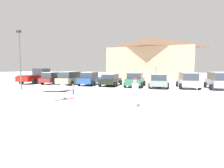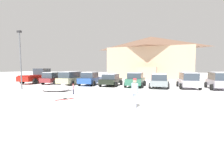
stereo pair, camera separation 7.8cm
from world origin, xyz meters
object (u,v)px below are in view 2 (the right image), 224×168
at_px(parked_maroon_van, 55,77).
at_px(lamp_post, 20,57).
at_px(parked_black_sedan, 111,80).
at_px(parked_white_suv, 188,80).
at_px(parked_blue_hatchback, 90,79).
at_px(pickup_truck, 38,76).
at_px(pair_of_skis, 65,99).
at_px(skier_adult_in_blue_parka, 135,91).
at_px(parked_silver_wagon, 219,80).
at_px(plowed_snow_pile, 56,88).
at_px(parked_green_coupe, 136,80).
at_px(ski_lodge, 151,57).
at_px(parked_beige_suv, 71,78).
at_px(parked_grey_wagon, 160,80).
at_px(skier_child_in_pink_snowsuit, 73,88).

relative_size(parked_maroon_van, lamp_post, 0.78).
bearing_deg(parked_black_sedan, parked_white_suv, 2.43).
distance_m(parked_blue_hatchback, parked_white_suv, 11.80).
height_order(pickup_truck, pair_of_skis, pickup_truck).
bearing_deg(pair_of_skis, parked_maroon_van, 129.26).
bearing_deg(skier_adult_in_blue_parka, pair_of_skis, 168.49).
xyz_separation_m(pair_of_skis, lamp_post, (-7.53, 3.59, 3.33)).
height_order(parked_blue_hatchback, parked_silver_wagon, parked_silver_wagon).
xyz_separation_m(pair_of_skis, plowed_snow_pile, (-3.46, 3.71, 0.27)).
bearing_deg(parked_green_coupe, plowed_snow_pile, -137.33).
xyz_separation_m(ski_lodge, parked_green_coupe, (0.22, -18.47, -3.67)).
xyz_separation_m(parked_maroon_van, pickup_truck, (-3.21, 0.42, 0.10)).
height_order(parked_maroon_van, parked_blue_hatchback, parked_blue_hatchback).
distance_m(parked_maroon_van, parked_black_sedan, 8.48).
height_order(parked_maroon_van, parked_green_coupe, parked_green_coupe).
xyz_separation_m(parked_silver_wagon, plowed_snow_pile, (-15.45, -6.51, -0.66)).
distance_m(parked_beige_suv, parked_black_sedan, 5.57).
distance_m(pickup_truck, skier_adult_in_blue_parka, 20.46).
distance_m(parked_green_coupe, pair_of_skis, 10.43).
distance_m(parked_maroon_van, parked_beige_suv, 2.94).
relative_size(ski_lodge, pair_of_skis, 13.60).
distance_m(parked_blue_hatchback, parked_grey_wagon, 8.75).
bearing_deg(parked_blue_hatchback, parked_white_suv, 1.26).
relative_size(parked_silver_wagon, pair_of_skis, 3.26).
bearing_deg(parked_maroon_van, pickup_truck, 172.63).
distance_m(skier_child_in_pink_snowsuit, pair_of_skis, 2.47).
xyz_separation_m(skier_child_in_pink_snowsuit, pair_of_skis, (0.68, -2.33, -0.48)).
bearing_deg(parked_beige_suv, parked_silver_wagon, 1.37).
distance_m(parked_black_sedan, skier_child_in_pink_snowsuit, 7.69).
xyz_separation_m(parked_black_sedan, parked_silver_wagon, (11.86, 0.24, 0.18)).
distance_m(ski_lodge, parked_maroon_van, 21.70).
bearing_deg(pair_of_skis, parked_black_sedan, 89.26).
bearing_deg(parked_beige_suv, parked_white_suv, 2.19).
xyz_separation_m(parked_green_coupe, parked_white_suv, (5.80, 0.47, 0.08)).
relative_size(skier_adult_in_blue_parka, plowed_snow_pile, 0.54).
bearing_deg(parked_green_coupe, parked_white_suv, 4.65).
bearing_deg(parked_beige_suv, parked_black_sedan, 1.80).
relative_size(parked_white_suv, skier_adult_in_blue_parka, 2.88).
bearing_deg(skier_adult_in_blue_parka, skier_child_in_pink_snowsuit, 150.16).
bearing_deg(lamp_post, parked_grey_wagon, 25.39).
distance_m(parked_blue_hatchback, parked_green_coupe, 6.01).
height_order(parked_grey_wagon, skier_child_in_pink_snowsuit, parked_grey_wagon).
bearing_deg(parked_blue_hatchback, ski_lodge, 72.42).
bearing_deg(parked_maroon_van, parked_beige_suv, -8.05).
bearing_deg(skier_child_in_pink_snowsuit, plowed_snow_pile, 153.60).
xyz_separation_m(parked_beige_suv, parked_silver_wagon, (17.42, 0.42, 0.02)).
distance_m(parked_green_coupe, skier_adult_in_blue_parka, 11.13).
relative_size(parked_green_coupe, parked_silver_wagon, 1.01).
height_order(skier_adult_in_blue_parka, skier_child_in_pink_snowsuit, skier_adult_in_blue_parka).
height_order(parked_maroon_van, skier_child_in_pink_snowsuit, parked_maroon_van).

